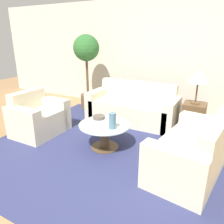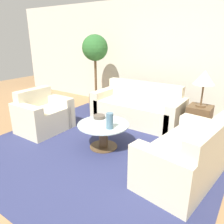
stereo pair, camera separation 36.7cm
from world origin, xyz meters
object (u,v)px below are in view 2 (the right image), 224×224
object	(u,v)px
loveseat	(190,158)
bowl	(99,117)
sofa_main	(138,109)
potted_plant	(95,58)
table_lamp	(204,78)
armchair	(42,116)
coffee_table	(103,132)
vase	(110,121)

from	to	relation	value
loveseat	bowl	distance (m)	1.64
sofa_main	potted_plant	size ratio (longest dim) A/B	1.06
table_lamp	sofa_main	bearing A→B (deg)	-179.37
bowl	table_lamp	bearing A→B (deg)	41.32
armchair	bowl	xyz separation A→B (m)	(1.21, 0.25, 0.16)
armchair	potted_plant	distance (m)	1.97
sofa_main	loveseat	distance (m)	2.04
coffee_table	loveseat	bearing A→B (deg)	-1.20
sofa_main	vase	size ratio (longest dim) A/B	7.63
armchair	vase	bearing A→B (deg)	-90.00
coffee_table	bowl	size ratio (longest dim) A/B	4.17
vase	coffee_table	bearing A→B (deg)	155.17
coffee_table	table_lamp	world-z (taller)	table_lamp
table_lamp	potted_plant	xyz separation A→B (m)	(-2.60, 0.25, 0.19)
armchair	bowl	world-z (taller)	armchair
table_lamp	vase	world-z (taller)	table_lamp
vase	sofa_main	bearing A→B (deg)	100.53
armchair	loveseat	bearing A→B (deg)	-88.82
armchair	coffee_table	bearing A→B (deg)	-86.47
vase	bowl	size ratio (longest dim) A/B	1.25
bowl	coffee_table	bearing A→B (deg)	-38.32
potted_plant	coffee_table	bearing A→B (deg)	-48.54
vase	bowl	world-z (taller)	vase
sofa_main	loveseat	bearing A→B (deg)	-43.00
sofa_main	table_lamp	size ratio (longest dim) A/B	2.98
table_lamp	vase	distance (m)	1.83
armchair	sofa_main	bearing A→B (deg)	-42.71
potted_plant	bowl	xyz separation A→B (m)	(1.23, -1.46, -0.82)
loveseat	vase	xyz separation A→B (m)	(-1.22, -0.06, 0.26)
loveseat	table_lamp	bearing A→B (deg)	-161.92
armchair	coffee_table	distance (m)	1.42
armchair	table_lamp	size ratio (longest dim) A/B	1.49
sofa_main	armchair	bearing A→B (deg)	-132.74
sofa_main	loveseat	xyz separation A→B (m)	(1.49, -1.39, 0.00)
coffee_table	vase	world-z (taller)	vase
armchair	potted_plant	world-z (taller)	potted_plant
potted_plant	bowl	distance (m)	2.07
vase	armchair	bearing A→B (deg)	179.97
sofa_main	bowl	size ratio (longest dim) A/B	9.51
armchair	vase	distance (m)	1.63
sofa_main	potted_plant	bearing A→B (deg)	168.91
armchair	vase	size ratio (longest dim) A/B	3.80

